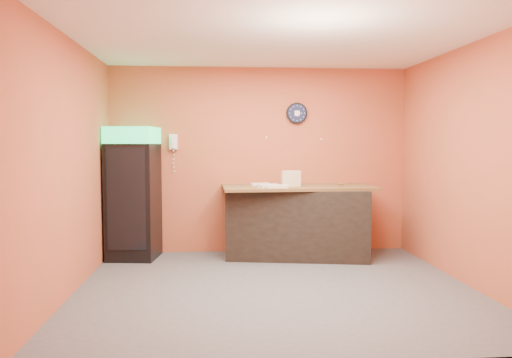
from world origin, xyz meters
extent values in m
plane|color=#47474C|center=(0.00, 0.00, 0.00)|extent=(4.50, 4.50, 0.00)
cube|color=#C64F37|center=(0.00, 2.00, 1.40)|extent=(4.50, 0.02, 2.80)
cube|color=#C64F37|center=(-2.25, 0.00, 1.40)|extent=(0.02, 4.00, 2.80)
cube|color=#C64F37|center=(2.25, 0.00, 1.40)|extent=(0.02, 4.00, 2.80)
cube|color=white|center=(0.00, 0.00, 2.80)|extent=(4.50, 4.00, 0.02)
cube|color=black|center=(-1.85, 1.65, 0.82)|extent=(0.74, 0.74, 1.65)
cube|color=#19DA6C|center=(-1.85, 1.65, 1.77)|extent=(0.74, 0.74, 0.24)
cube|color=black|center=(-1.80, 1.32, 0.90)|extent=(0.54, 0.09, 1.41)
cube|color=black|center=(0.51, 1.56, 0.50)|extent=(2.12, 1.22, 1.00)
cylinder|color=black|center=(0.56, 1.98, 2.11)|extent=(0.32, 0.05, 0.32)
cylinder|color=#0F1433|center=(0.56, 1.95, 2.11)|extent=(0.28, 0.01, 0.28)
cube|color=white|center=(0.56, 1.94, 2.11)|extent=(0.08, 0.00, 0.08)
cube|color=white|center=(-1.30, 1.96, 1.68)|extent=(0.12, 0.07, 0.23)
cube|color=white|center=(-1.30, 1.91, 1.68)|extent=(0.05, 0.04, 0.18)
cube|color=brown|center=(0.51, 1.56, 1.02)|extent=(2.20, 1.05, 0.04)
cube|color=beige|center=(0.40, 1.45, 1.07)|extent=(0.28, 0.13, 0.06)
cube|color=beige|center=(0.40, 1.45, 1.12)|extent=(0.28, 0.13, 0.06)
cube|color=beige|center=(0.40, 1.45, 1.18)|extent=(0.28, 0.13, 0.06)
cube|color=beige|center=(0.40, 1.45, 1.24)|extent=(0.28, 0.13, 0.06)
cube|color=silver|center=(0.06, 1.35, 1.06)|extent=(0.32, 0.26, 0.04)
cube|color=silver|center=(0.18, 1.24, 1.06)|extent=(0.30, 0.13, 0.04)
cube|color=silver|center=(-0.03, 1.64, 1.06)|extent=(0.29, 0.18, 0.04)
cylinder|color=silver|center=(0.50, 1.58, 1.07)|extent=(0.06, 0.06, 0.06)
camera|label=1|loc=(-0.67, -5.58, 1.64)|focal=35.00mm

